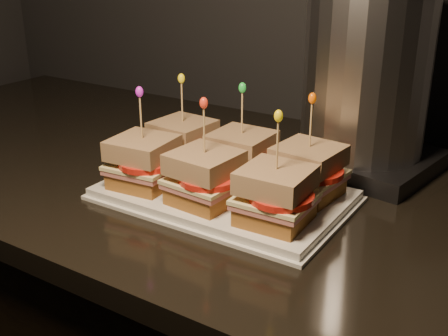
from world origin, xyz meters
The scene contains 47 objects.
platter centered at (-0.97, 1.54, 0.94)m, with size 0.38×0.23×0.02m, color silver.
platter_rim centered at (-0.97, 1.54, 0.94)m, with size 0.39×0.25×0.01m, color silver.
sandwich_0_bread_bot centered at (-1.09, 1.59, 0.96)m, with size 0.09×0.09×0.03m, color brown.
sandwich_0_ham centered at (-1.09, 1.59, 0.98)m, with size 0.10×0.10×0.01m, color #BB6C61.
sandwich_0_cheese centered at (-1.09, 1.59, 0.99)m, with size 0.10×0.10×0.01m, color #F4E59C.
sandwich_0_tomato centered at (-1.08, 1.58, 0.99)m, with size 0.09×0.09×0.01m, color red.
sandwich_0_bread_top centered at (-1.09, 1.59, 1.01)m, with size 0.09×0.09×0.03m, color #612D0F.
sandwich_0_pick centered at (-1.09, 1.59, 1.06)m, with size 0.00×0.00×0.09m, color tan.
sandwich_0_frill centered at (-1.09, 1.59, 1.10)m, with size 0.01×0.01×0.02m, color yellow.
sandwich_1_bread_bot centered at (-0.97, 1.59, 0.96)m, with size 0.09×0.09×0.03m, color brown.
sandwich_1_ham centered at (-0.97, 1.59, 0.98)m, with size 0.10×0.10×0.01m, color #BB6C61.
sandwich_1_cheese centered at (-0.97, 1.59, 0.99)m, with size 0.10×0.10×0.01m, color #F4E59C.
sandwich_1_tomato centered at (-0.96, 1.58, 0.99)m, with size 0.09×0.09×0.01m, color red.
sandwich_1_bread_top centered at (-0.97, 1.59, 1.01)m, with size 0.09×0.09×0.03m, color #612D0F.
sandwich_1_pick centered at (-0.97, 1.59, 1.06)m, with size 0.00×0.00×0.09m, color tan.
sandwich_1_frill centered at (-0.97, 1.59, 1.10)m, with size 0.01×0.01×0.02m, color green.
sandwich_2_bread_bot centered at (-0.85, 1.59, 0.96)m, with size 0.09×0.09×0.03m, color brown.
sandwich_2_ham centered at (-0.85, 1.59, 0.98)m, with size 0.10×0.10×0.01m, color #BB6C61.
sandwich_2_cheese centered at (-0.85, 1.59, 0.99)m, with size 0.10×0.10×0.01m, color #F4E59C.
sandwich_2_tomato centered at (-0.84, 1.58, 0.99)m, with size 0.09×0.09×0.01m, color red.
sandwich_2_bread_top centered at (-0.85, 1.59, 1.01)m, with size 0.09×0.09×0.03m, color #612D0F.
sandwich_2_pick centered at (-0.85, 1.59, 1.06)m, with size 0.00×0.00×0.09m, color tan.
sandwich_2_frill centered at (-0.85, 1.59, 1.10)m, with size 0.01×0.01×0.02m, color #EF5802.
sandwich_3_bread_bot centered at (-1.09, 1.48, 0.96)m, with size 0.09×0.09×0.03m, color brown.
sandwich_3_ham centered at (-1.09, 1.48, 0.98)m, with size 0.10×0.10×0.01m, color #BB6C61.
sandwich_3_cheese centered at (-1.09, 1.48, 0.99)m, with size 0.10×0.10×0.01m, color #F4E59C.
sandwich_3_tomato centered at (-1.08, 1.48, 0.99)m, with size 0.09×0.09×0.01m, color red.
sandwich_3_bread_top centered at (-1.09, 1.48, 1.01)m, with size 0.09×0.09×0.03m, color #612D0F.
sandwich_3_pick centered at (-1.09, 1.48, 1.06)m, with size 0.00×0.00×0.09m, color tan.
sandwich_3_frill centered at (-1.09, 1.48, 1.10)m, with size 0.01×0.01×0.02m, color #D11FD7.
sandwich_4_bread_bot centered at (-0.97, 1.48, 0.96)m, with size 0.09×0.09×0.03m, color brown.
sandwich_4_ham centered at (-0.97, 1.48, 0.98)m, with size 0.10×0.10×0.01m, color #BB6C61.
sandwich_4_cheese centered at (-0.97, 1.48, 0.99)m, with size 0.10×0.10×0.01m, color #F4E59C.
sandwich_4_tomato centered at (-0.96, 1.48, 0.99)m, with size 0.09×0.09×0.01m, color red.
sandwich_4_bread_top centered at (-0.97, 1.48, 1.01)m, with size 0.09×0.09×0.03m, color #612D0F.
sandwich_4_pick centered at (-0.97, 1.48, 1.06)m, with size 0.00×0.00×0.09m, color tan.
sandwich_4_frill centered at (-0.97, 1.48, 1.10)m, with size 0.01×0.01×0.02m, color red.
sandwich_5_bread_bot centered at (-0.85, 1.48, 0.96)m, with size 0.09×0.09×0.03m, color brown.
sandwich_5_ham centered at (-0.85, 1.48, 0.98)m, with size 0.10×0.10×0.01m, color #BB6C61.
sandwich_5_cheese centered at (-0.85, 1.48, 0.99)m, with size 0.10×0.10×0.01m, color #F4E59C.
sandwich_5_tomato centered at (-0.84, 1.48, 0.99)m, with size 0.09×0.09×0.01m, color red.
sandwich_5_bread_top centered at (-0.85, 1.48, 1.01)m, with size 0.09×0.09×0.03m, color #612D0F.
sandwich_5_pick centered at (-0.85, 1.48, 1.06)m, with size 0.00×0.00×0.09m, color tan.
sandwich_5_frill centered at (-0.85, 1.48, 1.10)m, with size 0.01×0.01×0.02m, color yellow.
appliance_base centered at (-0.84, 1.79, 0.95)m, with size 0.26×0.22×0.03m, color #262628.
appliance_body centered at (-0.84, 1.79, 1.11)m, with size 0.22×0.22×0.28m, color silver.
appliance centered at (-0.84, 1.79, 1.10)m, with size 0.26×0.22×0.34m, color silver, non-canonical shape.
Camera 1 is at (-0.53, 0.85, 1.32)m, focal length 45.00 mm.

